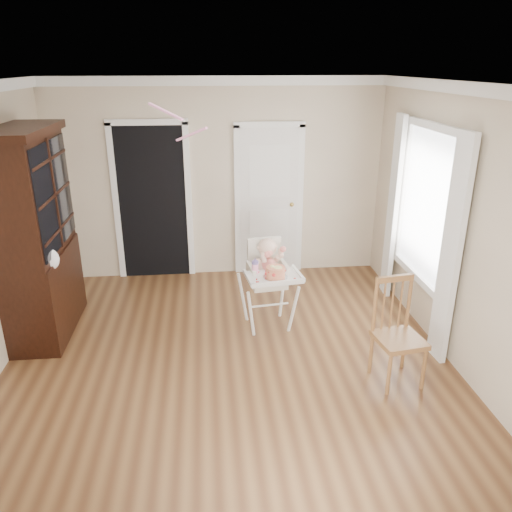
{
  "coord_description": "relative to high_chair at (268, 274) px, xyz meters",
  "views": [
    {
      "loc": [
        -0.17,
        -4.24,
        2.86
      ],
      "look_at": [
        0.34,
        0.75,
        0.91
      ],
      "focal_mm": 35.0,
      "sensor_mm": 36.0,
      "label": 1
    }
  ],
  "objects": [
    {
      "name": "baby",
      "position": [
        -0.0,
        0.03,
        0.16
      ],
      "size": [
        0.33,
        0.25,
        0.49
      ],
      "rotation": [
        0.0,
        0.0,
        0.13
      ],
      "color": "beige",
      "rests_on": "high_chair"
    },
    {
      "name": "streamer",
      "position": [
        -1.03,
        0.13,
        1.76
      ],
      "size": [
        0.36,
        0.37,
        0.15
      ],
      "primitive_type": null,
      "rotation": [
        0.26,
        0.0,
        0.78
      ],
      "color": "pink",
      "rests_on": "ceiling"
    },
    {
      "name": "wall_right",
      "position": [
        1.77,
        -0.84,
        0.71
      ],
      "size": [
        0.0,
        5.0,
        5.0
      ],
      "primitive_type": "plane",
      "rotation": [
        1.57,
        0.0,
        -1.57
      ],
      "color": "beige",
      "rests_on": "floor"
    },
    {
      "name": "window_right",
      "position": [
        1.69,
        -0.04,
        0.64
      ],
      "size": [
        0.13,
        1.84,
        2.3
      ],
      "color": "white",
      "rests_on": "wall_right"
    },
    {
      "name": "ceiling",
      "position": [
        -0.48,
        -0.84,
        2.06
      ],
      "size": [
        5.0,
        5.0,
        0.0
      ],
      "primitive_type": "plane",
      "rotation": [
        3.14,
        0.0,
        0.0
      ],
      "color": "white",
      "rests_on": "wall_back"
    },
    {
      "name": "sippy_cup",
      "position": [
        -0.16,
        -0.14,
        0.16
      ],
      "size": [
        0.07,
        0.07,
        0.18
      ],
      "rotation": [
        0.0,
        0.0,
        0.13
      ],
      "color": "#FF9BC4",
      "rests_on": "high_chair"
    },
    {
      "name": "high_chair",
      "position": [
        0.0,
        0.0,
        0.0
      ],
      "size": [
        0.67,
        0.81,
        1.04
      ],
      "rotation": [
        0.0,
        0.0,
        0.13
      ],
      "color": "white",
      "rests_on": "floor"
    },
    {
      "name": "crown_molding",
      "position": [
        -0.48,
        -0.84,
        2.0
      ],
      "size": [
        4.5,
        5.0,
        0.12
      ],
      "primitive_type": null,
      "color": "white",
      "rests_on": "ceiling"
    },
    {
      "name": "doorway",
      "position": [
        -1.38,
        1.64,
        0.46
      ],
      "size": [
        1.06,
        0.05,
        2.22
      ],
      "color": "black",
      "rests_on": "wall_back"
    },
    {
      "name": "floor",
      "position": [
        -0.48,
        -0.84,
        -0.64
      ],
      "size": [
        5.0,
        5.0,
        0.0
      ],
      "primitive_type": "plane",
      "color": "#51311B",
      "rests_on": "ground"
    },
    {
      "name": "closet_door",
      "position": [
        0.22,
        1.63,
        0.38
      ],
      "size": [
        0.96,
        0.09,
        2.13
      ],
      "color": "white",
      "rests_on": "wall_back"
    },
    {
      "name": "cake",
      "position": [
        0.05,
        -0.27,
        0.14
      ],
      "size": [
        0.26,
        0.26,
        0.12
      ],
      "color": "silver",
      "rests_on": "high_chair"
    },
    {
      "name": "wall_back",
      "position": [
        -0.48,
        1.66,
        0.71
      ],
      "size": [
        4.5,
        0.0,
        4.5
      ],
      "primitive_type": "plane",
      "rotation": [
        1.57,
        0.0,
        0.0
      ],
      "color": "beige",
      "rests_on": "floor"
    },
    {
      "name": "china_cabinet",
      "position": [
        -2.47,
        0.16,
        0.49
      ],
      "size": [
        0.6,
        1.34,
        2.27
      ],
      "color": "black",
      "rests_on": "floor"
    },
    {
      "name": "dining_chair",
      "position": [
        1.08,
        -1.16,
        -0.17
      ],
      "size": [
        0.47,
        0.47,
        1.02
      ],
      "rotation": [
        0.0,
        0.0,
        0.15
      ],
      "color": "brown",
      "rests_on": "floor"
    }
  ]
}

